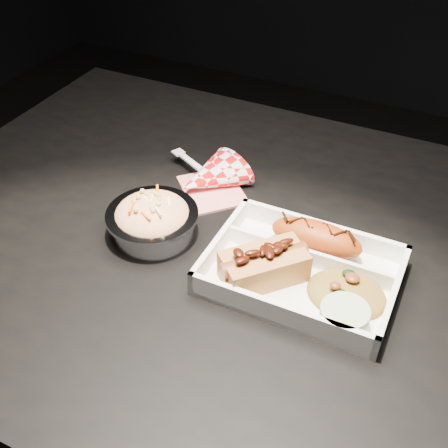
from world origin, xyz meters
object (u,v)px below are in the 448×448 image
(fried_pastry, at_px, (316,238))
(napkin_fork, at_px, (209,178))
(dining_table, at_px, (269,292))
(food_tray, at_px, (302,274))
(hotdog, at_px, (264,264))
(foil_coleslaw_cup, at_px, (152,219))

(fried_pastry, height_order, napkin_fork, napkin_fork)
(dining_table, distance_m, food_tray, 0.12)
(dining_table, xyz_separation_m, food_tray, (0.06, -0.04, 0.10))
(dining_table, xyz_separation_m, hotdog, (0.01, -0.07, 0.12))
(hotdog, height_order, foil_coleslaw_cup, foil_coleslaw_cup)
(food_tray, xyz_separation_m, foil_coleslaw_cup, (-0.23, -0.01, 0.02))
(hotdog, distance_m, napkin_fork, 0.23)
(food_tray, relative_size, hotdog, 2.06)
(foil_coleslaw_cup, xyz_separation_m, napkin_fork, (0.02, 0.15, -0.01))
(fried_pastry, xyz_separation_m, foil_coleslaw_cup, (-0.23, -0.06, -0.00))
(napkin_fork, bearing_deg, foil_coleslaw_cup, -70.64)
(food_tray, bearing_deg, fried_pastry, 90.00)
(food_tray, distance_m, foil_coleslaw_cup, 0.23)
(dining_table, xyz_separation_m, foil_coleslaw_cup, (-0.17, -0.05, 0.12))
(fried_pastry, xyz_separation_m, hotdog, (-0.04, -0.08, 0.00))
(dining_table, height_order, foil_coleslaw_cup, foil_coleslaw_cup)
(fried_pastry, relative_size, hotdog, 1.08)
(food_tray, bearing_deg, foil_coleslaw_cup, -178.31)
(fried_pastry, xyz_separation_m, napkin_fork, (-0.21, 0.08, -0.01))
(fried_pastry, bearing_deg, hotdog, -118.61)
(hotdog, bearing_deg, food_tray, -16.30)
(food_tray, height_order, hotdog, hotdog)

